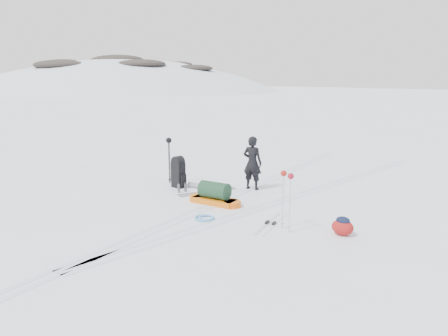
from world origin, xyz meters
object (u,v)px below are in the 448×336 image
at_px(skier, 252,163).
at_px(ski_poles_black, 169,146).
at_px(expedition_rucksack, 181,173).
at_px(pulk_sled, 215,195).

distance_m(skier, ski_poles_black, 2.72).
height_order(expedition_rucksack, ski_poles_black, ski_poles_black).
bearing_deg(ski_poles_black, pulk_sled, -11.53).
bearing_deg(skier, ski_poles_black, 11.07).
relative_size(skier, expedition_rucksack, 1.55).
bearing_deg(ski_poles_black, skier, 28.76).
distance_m(pulk_sled, expedition_rucksack, 2.03).
relative_size(skier, ski_poles_black, 1.11).
height_order(skier, pulk_sled, skier).
height_order(pulk_sled, ski_poles_black, ski_poles_black).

